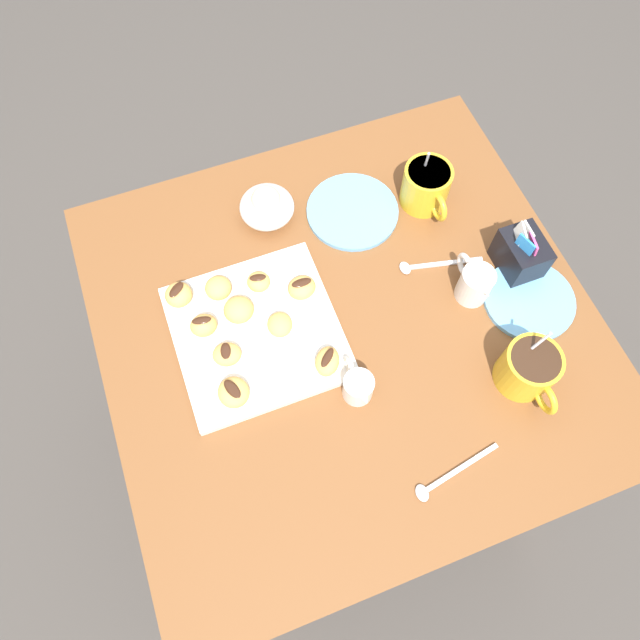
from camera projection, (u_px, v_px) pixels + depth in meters
ground_plane at (337, 428)px, 1.74m from camera, size 8.00×8.00×0.00m
dining_table at (344, 353)px, 1.18m from camera, size 0.86×0.88×0.76m
pastry_plate_square at (257, 333)px, 1.03m from camera, size 0.29×0.29×0.02m
coffee_mug_mustard_left at (426, 186)px, 1.12m from camera, size 0.13×0.09×0.13m
coffee_mug_mustard_right at (529, 369)px, 0.96m from camera, size 0.13×0.09×0.13m
cream_pitcher_white at (475, 283)px, 1.04m from camera, size 0.10×0.06×0.07m
sugar_caddy at (520, 253)px, 1.06m from camera, size 0.09×0.07×0.11m
ice_cream_bowl at (267, 206)px, 1.11m from camera, size 0.11×0.11×0.08m
chocolate_sauce_pitcher at (358, 386)px, 0.96m from camera, size 0.09×0.05×0.06m
saucer_sky_left at (529, 300)px, 1.06m from camera, size 0.17×0.17×0.01m
saucer_sky_right at (352, 211)px, 1.14m from camera, size 0.18×0.18×0.01m
loose_spoon_near_saucer at (447, 477)px, 0.93m from camera, size 0.04×0.16×0.01m
loose_spoon_by_plate at (430, 265)px, 1.09m from camera, size 0.05×0.16×0.01m
beignet_0 at (259, 282)px, 1.05m from camera, size 0.06×0.06×0.03m
chocolate_drizzle_0 at (258, 278)px, 1.03m from camera, size 0.02×0.03×0.00m
beignet_1 at (302, 288)px, 1.04m from camera, size 0.05×0.06×0.03m
chocolate_drizzle_1 at (302, 283)px, 1.02m from camera, size 0.02×0.04×0.00m
beignet_2 at (234, 392)px, 0.96m from camera, size 0.07×0.06×0.03m
chocolate_drizzle_2 at (232, 389)px, 0.94m from camera, size 0.04×0.03×0.00m
beignet_3 at (179, 295)px, 1.03m from camera, size 0.07×0.07×0.04m
chocolate_drizzle_3 at (176, 290)px, 1.02m from camera, size 0.04×0.04×0.00m
beignet_4 at (327, 361)px, 0.98m from camera, size 0.07×0.06×0.03m
chocolate_drizzle_4 at (327, 358)px, 0.97m from camera, size 0.04×0.04×0.00m
beignet_5 at (280, 325)px, 1.01m from camera, size 0.06×0.05×0.03m
beignet_6 at (204, 325)px, 1.01m from camera, size 0.04×0.05×0.04m
chocolate_drizzle_6 at (201, 320)px, 0.99m from camera, size 0.02×0.04×0.00m
beignet_7 at (227, 354)px, 0.99m from camera, size 0.05×0.06×0.03m
chocolate_drizzle_7 at (226, 351)px, 0.97m from camera, size 0.03×0.02×0.00m
beignet_8 at (239, 310)px, 1.02m from camera, size 0.06×0.06×0.04m
beignet_9 at (218, 288)px, 1.04m from camera, size 0.07×0.07×0.03m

